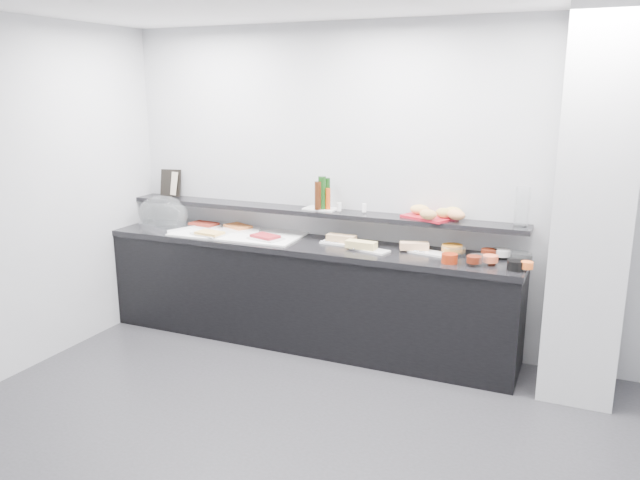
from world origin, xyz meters
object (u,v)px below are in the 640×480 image
at_px(framed_print, 171,183).
at_px(condiment_tray, 321,209).
at_px(bread_tray, 429,217).
at_px(carafe, 522,207).
at_px(cloche_base, 169,225).
at_px(sandwich_plate_mid, 370,250).

distance_m(framed_print, condiment_tray, 1.59).
relative_size(bread_tray, carafe, 1.29).
relative_size(framed_print, bread_tray, 0.67).
height_order(framed_print, carafe, carafe).
height_order(cloche_base, condiment_tray, condiment_tray).
bearing_deg(carafe, framed_print, 179.29).
bearing_deg(cloche_base, bread_tray, 26.81).
relative_size(sandwich_plate_mid, carafe, 1.06).
distance_m(framed_print, carafe, 3.23).
height_order(sandwich_plate_mid, framed_print, framed_print).
relative_size(framed_print, carafe, 0.87).
bearing_deg(framed_print, carafe, -11.90).
relative_size(framed_print, condiment_tray, 0.91).
bearing_deg(cloche_base, sandwich_plate_mid, 20.17).
bearing_deg(condiment_tray, sandwich_plate_mid, -23.30).
relative_size(condiment_tray, bread_tray, 0.74).
distance_m(cloche_base, bread_tray, 2.43).
distance_m(condiment_tray, carafe, 1.66).
xyz_separation_m(cloche_base, bread_tray, (2.41, 0.20, 0.24)).
bearing_deg(sandwich_plate_mid, bread_tray, 48.49).
xyz_separation_m(sandwich_plate_mid, framed_print, (-2.12, 0.28, 0.37)).
height_order(condiment_tray, carafe, carafe).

